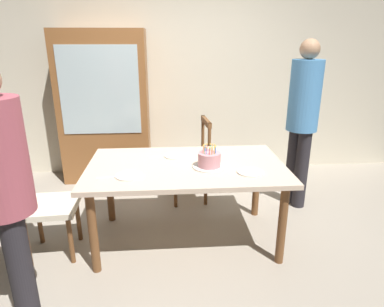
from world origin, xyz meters
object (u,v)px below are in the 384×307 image
(birthday_cake, at_px, (209,161))
(chair_upholstered, at_px, (38,198))
(plate_near_celebrant, at_px, (129,175))
(china_cabinet, at_px, (105,108))
(dining_table, at_px, (186,173))
(plate_far_side, at_px, (176,156))
(chair_spindle_back, at_px, (191,162))
(person_guest, at_px, (303,115))
(person_celebrant, at_px, (4,190))
(plate_near_guest, at_px, (250,172))

(birthday_cake, relative_size, chair_upholstered, 0.29)
(plate_near_celebrant, relative_size, china_cabinet, 0.12)
(chair_upholstered, bearing_deg, dining_table, 5.79)
(plate_far_side, height_order, china_cabinet, china_cabinet)
(chair_spindle_back, bearing_deg, person_guest, -10.04)
(plate_near_celebrant, relative_size, person_guest, 0.12)
(china_cabinet, bearing_deg, person_celebrant, -93.66)
(dining_table, distance_m, china_cabinet, 1.85)
(dining_table, relative_size, china_cabinet, 0.90)
(plate_near_celebrant, distance_m, chair_upholstered, 0.81)
(person_celebrant, distance_m, person_guest, 2.80)
(chair_upholstered, relative_size, china_cabinet, 0.50)
(birthday_cake, bearing_deg, dining_table, 156.88)
(birthday_cake, distance_m, plate_far_side, 0.42)
(person_celebrant, xyz_separation_m, person_guest, (2.36, 1.50, 0.07))
(plate_near_celebrant, bearing_deg, china_cabinet, 105.05)
(plate_far_side, bearing_deg, dining_table, -69.40)
(birthday_cake, height_order, person_guest, person_guest)
(birthday_cake, bearing_deg, plate_near_celebrant, -167.55)
(dining_table, xyz_separation_m, plate_near_guest, (0.51, -0.23, 0.09))
(plate_far_side, bearing_deg, chair_upholstered, -163.04)
(birthday_cake, height_order, china_cabinet, china_cabinet)
(chair_spindle_back, bearing_deg, plate_far_side, -107.22)
(person_guest, relative_size, china_cabinet, 0.94)
(china_cabinet, bearing_deg, chair_upholstered, -99.87)
(birthday_cake, bearing_deg, plate_near_guest, -24.37)
(chair_spindle_back, height_order, person_guest, person_guest)
(plate_near_celebrant, xyz_separation_m, plate_far_side, (0.38, 0.45, 0.00))
(plate_near_guest, xyz_separation_m, person_celebrant, (-1.62, -0.65, 0.20))
(dining_table, bearing_deg, person_celebrant, -141.51)
(birthday_cake, xyz_separation_m, plate_near_celebrant, (-0.66, -0.15, -0.05))
(person_guest, bearing_deg, china_cabinet, 157.03)
(plate_far_side, bearing_deg, plate_near_guest, -37.23)
(person_celebrant, bearing_deg, plate_far_side, 47.31)
(birthday_cake, relative_size, plate_far_side, 1.27)
(dining_table, height_order, plate_near_guest, plate_near_guest)
(dining_table, bearing_deg, plate_near_guest, -23.91)
(plate_near_guest, height_order, chair_upholstered, chair_upholstered)
(plate_near_guest, relative_size, person_celebrant, 0.13)
(person_guest, bearing_deg, plate_far_side, -163.63)
(dining_table, bearing_deg, chair_spindle_back, 83.06)
(birthday_cake, distance_m, chair_spindle_back, 0.98)
(china_cabinet, bearing_deg, dining_table, -58.65)
(chair_spindle_back, bearing_deg, person_celebrant, -125.26)
(birthday_cake, distance_m, person_guest, 1.30)
(plate_far_side, relative_size, chair_spindle_back, 0.23)
(birthday_cake, distance_m, chair_upholstered, 1.46)
(plate_near_celebrant, distance_m, person_celebrant, 0.93)
(plate_near_celebrant, distance_m, person_guest, 1.94)
(plate_far_side, relative_size, person_guest, 0.12)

